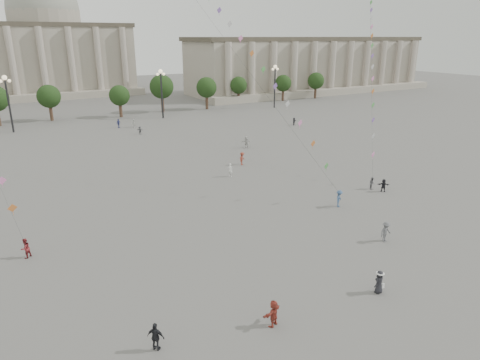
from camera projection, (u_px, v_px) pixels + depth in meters
ground at (300, 288)px, 31.10m from camera, size 360.00×360.00×0.00m
hall_east at (310, 65)px, 140.91m from camera, size 84.00×26.22×17.20m
hall_central at (49, 47)px, 132.92m from camera, size 48.30×34.30×35.50m
tree_row at (84, 94)px, 93.58m from camera, size 137.12×5.12×8.00m
lamp_post_mid_west at (7, 93)px, 79.33m from camera, size 2.00×0.90×10.65m
lamp_post_mid_east at (161, 85)px, 93.42m from camera, size 2.00×0.90×10.65m
lamp_post_far_east at (275, 78)px, 107.50m from camera, size 2.00×0.90×10.65m
person_crowd_0 at (118, 123)px, 85.28m from camera, size 1.13×0.93×1.80m
person_crowd_3 at (383, 185)px, 50.27m from camera, size 1.38×1.26×1.54m
person_crowd_4 at (134, 123)px, 85.86m from camera, size 1.28×1.55×1.67m
person_crowd_6 at (386, 232)px, 37.96m from camera, size 1.27×0.80×1.89m
person_crowd_7 at (246, 142)px, 69.95m from camera, size 1.86×0.84×1.93m
person_crowd_8 at (242, 159)px, 60.71m from camera, size 1.36×1.24×1.84m
person_crowd_9 at (294, 121)px, 88.00m from camera, size 1.46×1.16×1.55m
person_crowd_12 at (140, 130)px, 79.77m from camera, size 1.27×1.31×1.49m
person_crowd_13 at (230, 170)px, 55.59m from camera, size 0.69×0.78×1.79m
tourist_1 at (156, 337)px, 24.74m from camera, size 1.06×1.05×1.80m
tourist_2 at (273, 313)px, 26.85m from camera, size 1.75×1.11×1.80m
kite_flyer_0 at (25, 248)px, 35.17m from camera, size 1.06×1.03×1.72m
kite_flyer_1 at (339, 199)px, 45.73m from camera, size 1.39×1.26×1.87m
kite_flyer_2 at (372, 183)px, 51.14m from camera, size 0.85×0.90×1.48m
hat_person at (379, 281)px, 30.33m from camera, size 0.94×0.72×1.72m
kite_train_east at (371, 26)px, 67.33m from camera, size 29.63×32.76×55.25m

